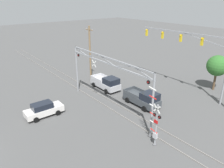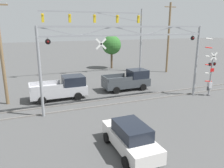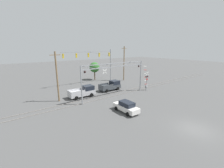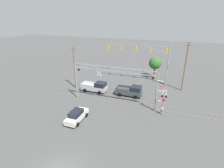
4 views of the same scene
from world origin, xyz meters
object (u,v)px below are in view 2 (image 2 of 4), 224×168
object	(u,v)px
traffic_signal_span	(115,27)
sedan_waiting	(130,137)
crossing_signal_mast	(210,75)
utility_pole_left	(1,52)
pickup_truck_following	(62,88)
background_tree_beyond_span	(112,45)
pickup_truck_lead	(129,80)
utility_pole_right	(168,37)
crossing_gantry	(129,48)

from	to	relation	value
traffic_signal_span	sedan_waiting	size ratio (longest dim) A/B	3.27
crossing_signal_mast	utility_pole_left	bearing A→B (deg)	165.30
utility_pole_left	traffic_signal_span	bearing A→B (deg)	31.16
pickup_truck_following	utility_pole_left	xyz separation A→B (m)	(-4.70, 0.27, 3.57)
crossing_signal_mast	background_tree_beyond_span	size ratio (longest dim) A/B	1.07
crossing_signal_mast	pickup_truck_lead	size ratio (longest dim) A/B	1.13
traffic_signal_span	crossing_signal_mast	bearing A→B (deg)	-71.35
pickup_truck_lead	utility_pole_right	distance (m)	11.78
crossing_gantry	sedan_waiting	bearing A→B (deg)	-115.35
traffic_signal_span	utility_pole_left	size ratio (longest dim) A/B	1.60
utility_pole_right	utility_pole_left	bearing A→B (deg)	-163.39
sedan_waiting	traffic_signal_span	bearing A→B (deg)	69.47
pickup_truck_lead	utility_pole_left	bearing A→B (deg)	-179.13
pickup_truck_following	background_tree_beyond_span	distance (m)	16.14
pickup_truck_lead	background_tree_beyond_span	xyz separation A→B (m)	(2.84, 11.96, 2.71)
pickup_truck_following	utility_pole_left	world-z (taller)	utility_pole_left
crossing_signal_mast	utility_pole_left	xyz separation A→B (m)	(-18.06, 4.74, 2.46)
crossing_signal_mast	sedan_waiting	xyz separation A→B (m)	(-11.50, -5.99, -1.28)
crossing_signal_mast	utility_pole_right	distance (m)	11.79
crossing_signal_mast	sedan_waiting	size ratio (longest dim) A/B	1.29
pickup_truck_following	crossing_gantry	bearing A→B (deg)	-36.25
crossing_gantry	pickup_truck_following	xyz separation A→B (m)	(-5.05, 3.71, -3.89)
utility_pole_left	pickup_truck_lead	bearing A→B (deg)	0.87
utility_pole_right	background_tree_beyond_span	xyz separation A→B (m)	(-6.39, 5.86, -1.32)
utility_pole_right	crossing_gantry	bearing A→B (deg)	-137.74
crossing_gantry	background_tree_beyond_span	distance (m)	16.89
sedan_waiting	crossing_signal_mast	bearing A→B (deg)	27.50
sedan_waiting	background_tree_beyond_span	distance (m)	24.43
crossing_gantry	sedan_waiting	distance (m)	8.50
crossing_signal_mast	utility_pole_left	distance (m)	18.84
crossing_signal_mast	background_tree_beyond_span	xyz separation A→B (m)	(-3.40, 16.88, 1.60)
pickup_truck_following	traffic_signal_span	bearing A→B (deg)	43.60
pickup_truck_following	utility_pole_right	distance (m)	18.07
pickup_truck_following	utility_pole_right	xyz separation A→B (m)	(16.35, 6.56, 4.03)
utility_pole_right	background_tree_beyond_span	world-z (taller)	utility_pole_right
crossing_signal_mast	sedan_waiting	world-z (taller)	crossing_signal_mast
pickup_truck_following	background_tree_beyond_span	world-z (taller)	background_tree_beyond_span
utility_pole_left	background_tree_beyond_span	distance (m)	19.05
crossing_signal_mast	traffic_signal_span	size ratio (longest dim) A/B	0.39
pickup_truck_following	utility_pole_right	world-z (taller)	utility_pole_right
crossing_signal_mast	pickup_truck_following	distance (m)	14.13
utility_pole_left	utility_pole_right	xyz separation A→B (m)	(21.05, 6.28, 0.46)
traffic_signal_span	utility_pole_left	xyz separation A→B (m)	(-13.67, -8.27, -1.92)
crossing_gantry	pickup_truck_lead	xyz separation A→B (m)	(2.06, 4.16, -3.89)
crossing_gantry	traffic_signal_span	world-z (taller)	traffic_signal_span
traffic_signal_span	background_tree_beyond_span	xyz separation A→B (m)	(0.99, 3.87, -2.78)
sedan_waiting	utility_pole_right	bearing A→B (deg)	49.57
pickup_truck_following	utility_pole_left	size ratio (longest dim) A/B	0.58
crossing_signal_mast	pickup_truck_lead	xyz separation A→B (m)	(-6.24, 4.92, -1.11)
background_tree_beyond_span	crossing_gantry	bearing A→B (deg)	-106.92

